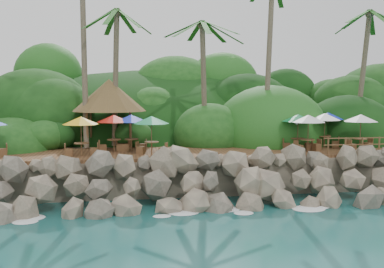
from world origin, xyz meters
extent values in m
plane|color=#19514F|center=(0.00, 0.00, 0.00)|extent=(140.00, 140.00, 0.00)
cube|color=gray|center=(0.00, 16.00, 1.05)|extent=(32.00, 25.20, 2.10)
ellipsoid|color=#143811|center=(0.00, 23.50, 0.00)|extent=(44.80, 28.00, 15.40)
cube|color=brown|center=(0.00, 6.00, 2.20)|extent=(26.00, 5.00, 0.20)
ellipsoid|color=white|center=(-9.00, 0.30, 0.03)|extent=(1.20, 0.80, 0.06)
ellipsoid|color=white|center=(-6.00, 0.30, 0.03)|extent=(1.20, 0.80, 0.06)
ellipsoid|color=white|center=(-3.00, 0.30, 0.03)|extent=(1.20, 0.80, 0.06)
ellipsoid|color=white|center=(0.00, 0.30, 0.03)|extent=(1.20, 0.80, 0.06)
ellipsoid|color=white|center=(3.00, 0.30, 0.03)|extent=(1.20, 0.80, 0.06)
ellipsoid|color=white|center=(6.00, 0.30, 0.03)|extent=(1.20, 0.80, 0.06)
ellipsoid|color=white|center=(9.00, 0.30, 0.03)|extent=(1.20, 0.80, 0.06)
cylinder|color=brown|center=(-6.78, 9.19, 9.33)|extent=(0.62, 2.48, 13.95)
cylinder|color=brown|center=(-4.75, 9.36, 6.88)|extent=(0.84, 0.95, 9.16)
ellipsoid|color=#23601E|center=(-4.75, 9.36, 11.45)|extent=(6.00, 6.00, 2.40)
cylinder|color=brown|center=(1.24, 8.88, 6.50)|extent=(0.82, 0.97, 8.41)
ellipsoid|color=#23601E|center=(1.24, 8.88, 10.71)|extent=(6.00, 6.00, 2.40)
cylinder|color=brown|center=(5.78, 8.68, 8.28)|extent=(1.27, 1.73, 11.92)
cylinder|color=brown|center=(12.84, 8.73, 6.99)|extent=(0.54, 1.45, 9.36)
ellipsoid|color=#23601E|center=(12.84, 8.73, 11.68)|extent=(6.00, 6.00, 2.40)
cylinder|color=brown|center=(-6.61, 8.18, 3.50)|extent=(0.16, 0.16, 2.40)
cylinder|color=brown|center=(-3.81, 8.18, 3.50)|extent=(0.16, 0.16, 2.40)
cylinder|color=brown|center=(-6.61, 10.98, 3.50)|extent=(0.16, 0.16, 2.40)
cylinder|color=brown|center=(-3.81, 10.98, 3.50)|extent=(0.16, 0.16, 2.40)
cone|color=brown|center=(-5.21, 9.58, 5.80)|extent=(5.02, 5.02, 2.20)
cylinder|color=brown|center=(-4.83, 6.64, 2.68)|extent=(0.08, 0.08, 0.75)
cylinder|color=brown|center=(-4.83, 6.64, 3.06)|extent=(0.85, 0.85, 0.05)
cylinder|color=brown|center=(-4.83, 6.64, 3.42)|extent=(0.05, 0.05, 2.23)
cone|color=#BA150B|center=(-4.83, 6.64, 4.38)|extent=(2.13, 2.13, 0.46)
cube|color=brown|center=(-5.53, 6.51, 2.53)|extent=(0.50, 0.50, 0.47)
cube|color=brown|center=(-4.13, 6.77, 2.53)|extent=(0.50, 0.50, 0.47)
cylinder|color=brown|center=(-6.64, 5.01, 2.68)|extent=(0.08, 0.08, 0.75)
cylinder|color=brown|center=(-6.64, 5.01, 3.06)|extent=(0.85, 0.85, 0.05)
cylinder|color=brown|center=(-6.64, 5.01, 3.42)|extent=(0.05, 0.05, 2.23)
cone|color=#EAAD13|center=(-6.64, 5.01, 4.38)|extent=(2.13, 2.13, 0.46)
cube|color=brown|center=(-7.35, 4.97, 2.53)|extent=(0.45, 0.45, 0.47)
cube|color=brown|center=(-5.94, 5.05, 2.53)|extent=(0.45, 0.45, 0.47)
cylinder|color=brown|center=(10.65, 4.88, 2.68)|extent=(0.08, 0.08, 0.75)
cylinder|color=brown|center=(10.65, 4.88, 3.06)|extent=(0.85, 0.85, 0.05)
cylinder|color=brown|center=(10.65, 4.88, 3.42)|extent=(0.05, 0.05, 2.23)
cone|color=white|center=(10.65, 4.88, 4.38)|extent=(2.13, 2.13, 0.46)
cube|color=brown|center=(9.97, 4.67, 2.53)|extent=(0.53, 0.53, 0.47)
cube|color=brown|center=(11.33, 5.09, 2.53)|extent=(0.53, 0.53, 0.47)
cylinder|color=brown|center=(6.79, 5.64, 2.68)|extent=(0.08, 0.08, 0.75)
cylinder|color=brown|center=(6.79, 5.64, 3.06)|extent=(0.85, 0.85, 0.05)
cylinder|color=brown|center=(6.79, 5.64, 3.42)|extent=(0.05, 0.05, 2.23)
cone|color=#0B6B32|center=(6.79, 5.64, 4.38)|extent=(2.13, 2.13, 0.46)
cube|color=brown|center=(6.10, 5.79, 2.53)|extent=(0.50, 0.50, 0.47)
cube|color=brown|center=(7.49, 5.50, 2.53)|extent=(0.50, 0.50, 0.47)
cylinder|color=brown|center=(7.13, 4.83, 2.68)|extent=(0.08, 0.08, 0.75)
cylinder|color=brown|center=(7.13, 4.83, 3.06)|extent=(0.85, 0.85, 0.05)
cylinder|color=brown|center=(7.13, 4.83, 3.42)|extent=(0.05, 0.05, 2.23)
cone|color=silver|center=(7.13, 4.83, 4.38)|extent=(2.13, 2.13, 0.46)
cube|color=brown|center=(6.45, 4.62, 2.53)|extent=(0.53, 0.53, 0.47)
cube|color=brown|center=(7.81, 5.04, 2.53)|extent=(0.53, 0.53, 0.47)
cylinder|color=brown|center=(9.03, 6.55, 2.68)|extent=(0.08, 0.08, 0.75)
cylinder|color=brown|center=(9.03, 6.55, 3.06)|extent=(0.85, 0.85, 0.05)
cylinder|color=brown|center=(9.03, 6.55, 3.42)|extent=(0.05, 0.05, 2.23)
cone|color=white|center=(9.03, 6.55, 4.38)|extent=(2.13, 2.13, 0.46)
cube|color=brown|center=(8.38, 6.84, 2.53)|extent=(0.56, 0.56, 0.47)
cube|color=brown|center=(9.68, 6.26, 2.53)|extent=(0.56, 0.56, 0.47)
cylinder|color=brown|center=(-3.75, 6.70, 2.68)|extent=(0.08, 0.08, 0.75)
cylinder|color=brown|center=(-3.75, 6.70, 3.06)|extent=(0.85, 0.85, 0.05)
cylinder|color=brown|center=(-3.75, 6.70, 3.42)|extent=(0.05, 0.05, 2.23)
cone|color=#0C20A7|center=(-3.75, 6.70, 4.38)|extent=(2.13, 2.13, 0.46)
cube|color=brown|center=(-4.46, 6.77, 2.53)|extent=(0.47, 0.47, 0.47)
cube|color=brown|center=(-3.05, 6.63, 2.53)|extent=(0.47, 0.47, 0.47)
cylinder|color=brown|center=(9.71, 7.48, 2.68)|extent=(0.08, 0.08, 0.75)
cylinder|color=brown|center=(9.71, 7.48, 3.06)|extent=(0.85, 0.85, 0.05)
cylinder|color=brown|center=(9.71, 7.48, 3.42)|extent=(0.05, 0.05, 2.23)
cone|color=#0D20AA|center=(9.71, 7.48, 4.38)|extent=(2.13, 2.13, 0.46)
cube|color=brown|center=(9.04, 7.71, 2.53)|extent=(0.54, 0.54, 0.47)
cube|color=brown|center=(10.38, 7.25, 2.53)|extent=(0.54, 0.54, 0.47)
cube|color=brown|center=(-11.13, 5.47, 2.53)|extent=(0.54, 0.54, 0.47)
cylinder|color=brown|center=(-2.58, 5.00, 2.68)|extent=(0.08, 0.08, 0.75)
cylinder|color=brown|center=(-2.58, 5.00, 3.06)|extent=(0.85, 0.85, 0.05)
cylinder|color=brown|center=(-2.58, 5.00, 3.42)|extent=(0.05, 0.05, 2.23)
cone|color=#0D7840|center=(-2.58, 5.00, 4.38)|extent=(2.13, 2.13, 0.46)
cube|color=brown|center=(-3.23, 5.28, 2.53)|extent=(0.56, 0.56, 0.47)
cube|color=brown|center=(-1.92, 4.72, 2.53)|extent=(0.56, 0.56, 0.47)
cylinder|color=brown|center=(7.91, 3.65, 2.80)|extent=(0.10, 0.10, 1.00)
cylinder|color=brown|center=(9.01, 3.65, 2.80)|extent=(0.10, 0.10, 1.00)
cylinder|color=brown|center=(10.11, 3.65, 2.80)|extent=(0.10, 0.10, 1.00)
cylinder|color=brown|center=(11.21, 3.65, 2.80)|extent=(0.10, 0.10, 1.00)
imported|color=white|center=(6.83, 6.18, 3.23)|extent=(0.76, 0.59, 1.85)
camera|label=1|loc=(-3.86, -20.48, 6.07)|focal=40.29mm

